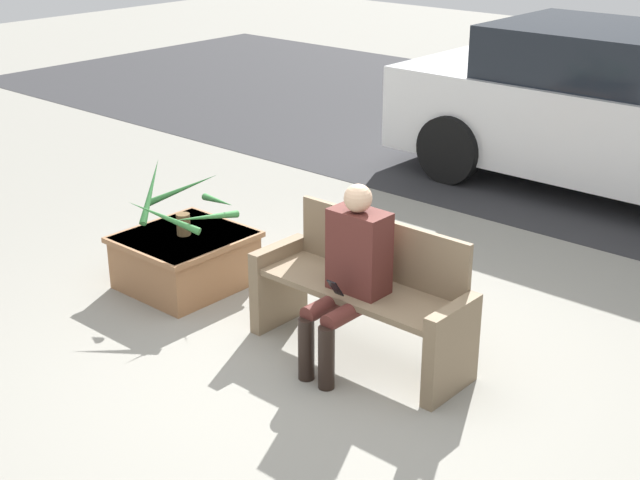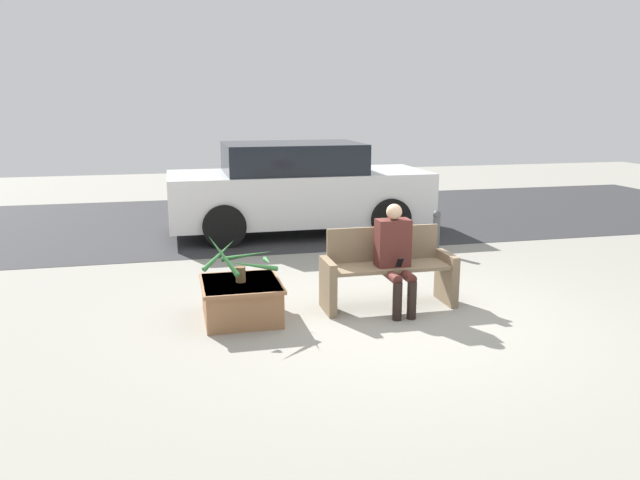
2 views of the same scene
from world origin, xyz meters
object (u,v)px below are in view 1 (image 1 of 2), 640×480
at_px(bench, 364,294).
at_px(person_seated, 350,268).
at_px(planter_box, 185,258).
at_px(parked_car, 621,113).
at_px(potted_plant, 184,206).

bearing_deg(bench, person_seated, -82.00).
distance_m(planter_box, parked_car, 4.66).
xyz_separation_m(potted_plant, parked_car, (1.50, 4.37, 0.15)).
relative_size(bench, potted_plant, 1.88).
distance_m(person_seated, parked_car, 4.48).
xyz_separation_m(person_seated, parked_car, (-0.21, 4.47, 0.12)).
relative_size(person_seated, planter_box, 1.34).
bearing_deg(planter_box, parked_car, 70.88).
xyz_separation_m(planter_box, potted_plant, (0.02, 0.01, 0.43)).
height_order(planter_box, potted_plant, potted_plant).
xyz_separation_m(person_seated, planter_box, (-1.73, 0.10, -0.45)).
bearing_deg(person_seated, potted_plant, 176.36).
relative_size(bench, parked_car, 0.33).
relative_size(planter_box, parked_car, 0.20).
height_order(bench, parked_car, parked_car).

